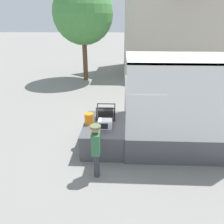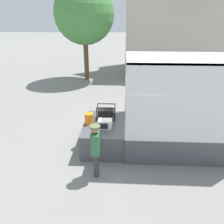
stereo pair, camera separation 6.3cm
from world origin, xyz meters
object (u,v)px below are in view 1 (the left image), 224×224
Objects in this scene: street_tree at (83,14)px; portable_generator at (106,114)px; microwave at (105,124)px; orange_bucket at (89,119)px; worker_person at (96,146)px; box_truck at (214,124)px.

portable_generator is at bearing -76.27° from street_tree.
portable_generator is at bearing 90.55° from microwave.
street_tree reaches higher than microwave.
microwave is at bearing -89.45° from portable_generator.
orange_bucket reaches higher than microwave.
worker_person is 12.58m from street_tree.
microwave is 11.20m from street_tree.
box_truck is 4.01m from microwave.
street_tree reaches higher than worker_person.
microwave is at bearing -25.63° from orange_bucket.
box_truck is at bearing -5.87° from portable_generator.
street_tree reaches higher than box_truck.
street_tree reaches higher than portable_generator.
portable_generator is at bearing 174.13° from box_truck.
box_truck is 4.56m from worker_person.
portable_generator is at bearing 37.32° from orange_bucket.
portable_generator reaches higher than microwave.
orange_bucket is (-0.62, -0.47, -0.01)m from portable_generator.
portable_generator is at bearing 86.17° from worker_person.
street_tree is at bearing 122.55° from box_truck.
portable_generator reaches higher than orange_bucket.
microwave is 0.70m from orange_bucket.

